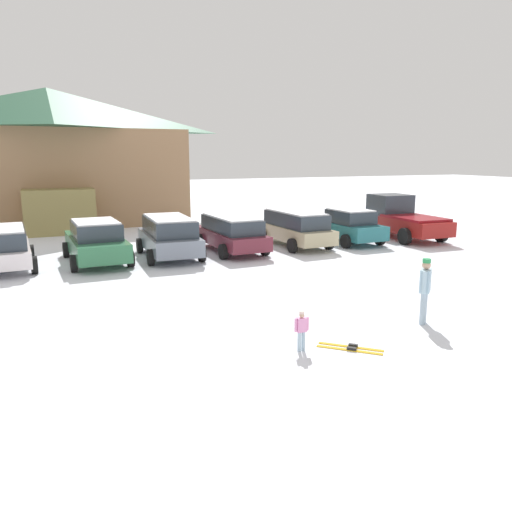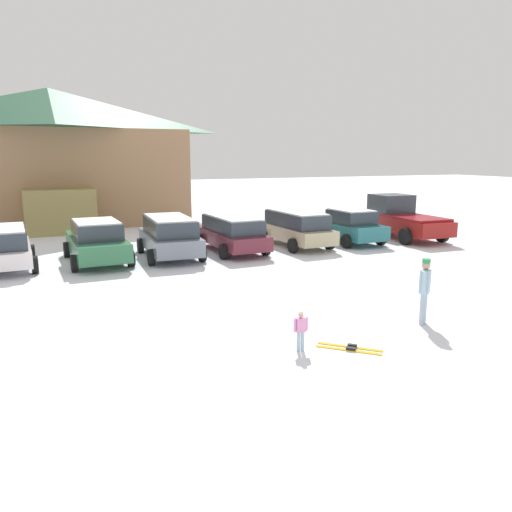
# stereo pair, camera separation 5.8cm
# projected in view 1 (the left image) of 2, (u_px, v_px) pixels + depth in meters

# --- Properties ---
(ground) EXTENTS (160.00, 160.00, 0.00)m
(ground) POSITION_uv_depth(u_px,v_px,m) (402.00, 443.00, 7.35)
(ground) COLOR white
(ski_lodge) EXTENTS (15.81, 11.94, 8.24)m
(ski_lodge) POSITION_uv_depth(u_px,v_px,m) (51.00, 155.00, 31.24)
(ski_lodge) COLOR #9E7652
(ski_lodge) RESTS_ON ground
(parked_white_suv) EXTENTS (2.22, 4.23, 1.57)m
(parked_white_suv) POSITION_uv_depth(u_px,v_px,m) (4.00, 247.00, 18.40)
(parked_white_suv) COLOR white
(parked_white_suv) RESTS_ON ground
(parked_green_coupe) EXTENTS (2.41, 4.86, 1.68)m
(parked_green_coupe) POSITION_uv_depth(u_px,v_px,m) (96.00, 241.00, 19.61)
(parked_green_coupe) COLOR #31734A
(parked_green_coupe) RESTS_ON ground
(parked_grey_wagon) EXTENTS (2.35, 4.52, 1.69)m
(parked_grey_wagon) POSITION_uv_depth(u_px,v_px,m) (169.00, 236.00, 20.58)
(parked_grey_wagon) COLOR slate
(parked_grey_wagon) RESTS_ON ground
(parked_maroon_van) EXTENTS (2.24, 4.78, 1.58)m
(parked_maroon_van) POSITION_uv_depth(u_px,v_px,m) (231.00, 232.00, 21.80)
(parked_maroon_van) COLOR maroon
(parked_maroon_van) RESTS_ON ground
(parked_beige_suv) EXTENTS (2.22, 4.76, 1.64)m
(parked_beige_suv) POSITION_uv_depth(u_px,v_px,m) (295.00, 227.00, 23.14)
(parked_beige_suv) COLOR tan
(parked_beige_suv) RESTS_ON ground
(parked_teal_hatchback) EXTENTS (2.22, 4.15, 1.64)m
(parked_teal_hatchback) POSITION_uv_depth(u_px,v_px,m) (348.00, 226.00, 24.06)
(parked_teal_hatchback) COLOR #256F75
(parked_teal_hatchback) RESTS_ON ground
(pickup_truck) EXTENTS (2.58, 5.58, 2.15)m
(pickup_truck) POSITION_uv_depth(u_px,v_px,m) (399.00, 218.00, 25.59)
(pickup_truck) COLOR maroon
(pickup_truck) RESTS_ON ground
(skier_child_in_pink_snowsuit) EXTENTS (0.33, 0.14, 0.89)m
(skier_child_in_pink_snowsuit) POSITION_uv_depth(u_px,v_px,m) (302.00, 329.00, 10.71)
(skier_child_in_pink_snowsuit) COLOR #A0BCCE
(skier_child_in_pink_snowsuit) RESTS_ON ground
(skier_adult_in_blue_parka) EXTENTS (0.49, 0.45, 1.67)m
(skier_adult_in_blue_parka) POSITION_uv_depth(u_px,v_px,m) (425.00, 287.00, 12.39)
(skier_adult_in_blue_parka) COLOR #9DB4C5
(skier_adult_in_blue_parka) RESTS_ON ground
(pair_of_skis) EXTENTS (1.24, 1.20, 0.08)m
(pair_of_skis) POSITION_uv_depth(u_px,v_px,m) (351.00, 348.00, 10.91)
(pair_of_skis) COLOR gold
(pair_of_skis) RESTS_ON ground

